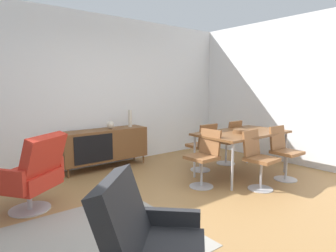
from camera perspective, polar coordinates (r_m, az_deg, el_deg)
ground_plane at (r=3.59m, az=2.49°, el=-16.78°), size 8.32×8.32×0.00m
wall_back at (r=5.49m, az=-15.69°, el=6.59°), size 6.80×0.12×2.80m
wall_right at (r=5.89m, az=26.89°, el=6.10°), size 0.12×5.60×2.80m
sideboard at (r=5.38m, az=-12.55°, el=-3.63°), size 1.60×0.45×0.72m
vase_cobalt at (r=5.39m, az=-11.40°, el=0.25°), size 0.13×0.13×0.15m
vase_sculptural_dark at (r=5.58m, az=-7.54°, el=1.51°), size 0.07×0.07×0.33m
dining_table at (r=4.97m, az=14.48°, el=-1.62°), size 1.60×0.90×0.74m
wooden_bowl_on_table at (r=4.84m, az=14.29°, el=-0.99°), size 0.26×0.26×0.06m
dining_chair_near_window at (r=4.35m, az=7.26°, el=-5.83°), size 0.44×0.42×0.86m
dining_chair_front_left at (r=4.42m, az=17.43°, el=-5.93°), size 0.42×0.45×0.86m
dining_chair_back_left at (r=5.11m, az=6.96°, el=-3.78°), size 0.42×0.45×0.86m
dining_chair_front_right at (r=5.01m, az=21.96°, el=-4.54°), size 0.41×0.43×0.86m
dining_chair_back_right at (r=5.63m, az=12.01°, el=-2.81°), size 0.42×0.44×0.86m
lounge_chair_red at (r=3.84m, az=-25.33°, el=-8.47°), size 0.90×0.89×0.95m
armchair_black_shell at (r=1.98m, az=-3.73°, el=-23.47°), size 0.91×0.91×0.95m
area_rug at (r=3.05m, az=-17.91°, el=-21.87°), size 2.20×1.70×0.01m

